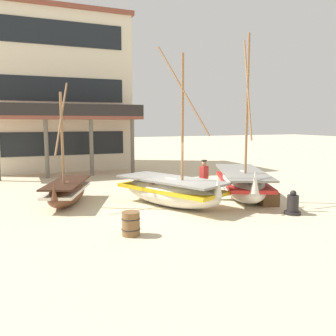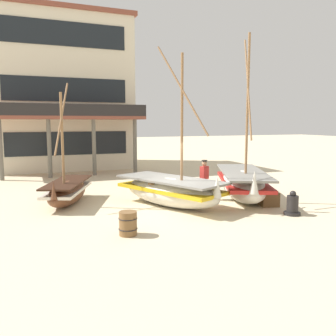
{
  "view_description": "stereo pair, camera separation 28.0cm",
  "coord_description": "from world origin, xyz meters",
  "px_view_note": "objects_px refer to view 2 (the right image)",
  "views": [
    {
      "loc": [
        -5.58,
        -12.3,
        3.28
      ],
      "look_at": [
        0.0,
        1.0,
        1.4
      ],
      "focal_mm": 38.19,
      "sensor_mm": 36.0,
      "label": 1
    },
    {
      "loc": [
        -5.32,
        -12.4,
        3.28
      ],
      "look_at": [
        0.0,
        1.0,
        1.4
      ],
      "focal_mm": 38.19,
      "sensor_mm": 36.0,
      "label": 2
    }
  ],
  "objects_px": {
    "capstan_winch": "(292,205)",
    "cargo_crate": "(269,199)",
    "fisherman_by_hull": "(204,180)",
    "wooden_barrel": "(128,223)",
    "fishing_boat_near_left": "(171,190)",
    "harbor_building_main": "(62,94)",
    "fishing_boat_centre_large": "(243,183)",
    "fishing_boat_far_right": "(67,191)"
  },
  "relations": [
    {
      "from": "capstan_winch",
      "to": "cargo_crate",
      "type": "xyz_separation_m",
      "value": [
        0.08,
        1.43,
        -0.07
      ]
    },
    {
      "from": "fisherman_by_hull",
      "to": "harbor_building_main",
      "type": "height_order",
      "value": "harbor_building_main"
    },
    {
      "from": "fishing_boat_near_left",
      "to": "fishing_boat_centre_large",
      "type": "xyz_separation_m",
      "value": [
        3.36,
        0.09,
        0.06
      ]
    },
    {
      "from": "fishing_boat_near_left",
      "to": "fisherman_by_hull",
      "type": "distance_m",
      "value": 1.81
    },
    {
      "from": "fishing_boat_near_left",
      "to": "fisherman_by_hull",
      "type": "bearing_deg",
      "value": 16.45
    },
    {
      "from": "harbor_building_main",
      "to": "capstan_winch",
      "type": "bearing_deg",
      "value": -70.56
    },
    {
      "from": "harbor_building_main",
      "to": "cargo_crate",
      "type": "bearing_deg",
      "value": -68.7
    },
    {
      "from": "fishing_boat_near_left",
      "to": "fisherman_by_hull",
      "type": "xyz_separation_m",
      "value": [
        1.72,
        0.51,
        0.23
      ]
    },
    {
      "from": "wooden_barrel",
      "to": "harbor_building_main",
      "type": "bearing_deg",
      "value": 90.33
    },
    {
      "from": "fishing_boat_near_left",
      "to": "capstan_winch",
      "type": "height_order",
      "value": "fishing_boat_near_left"
    },
    {
      "from": "harbor_building_main",
      "to": "fishing_boat_far_right",
      "type": "bearing_deg",
      "value": -94.95
    },
    {
      "from": "cargo_crate",
      "to": "wooden_barrel",
      "type": "bearing_deg",
      "value": -166.16
    },
    {
      "from": "wooden_barrel",
      "to": "harbor_building_main",
      "type": "relative_size",
      "value": 0.07
    },
    {
      "from": "fishing_boat_centre_large",
      "to": "wooden_barrel",
      "type": "xyz_separation_m",
      "value": [
        -5.9,
        -3.04,
        -0.32
      ]
    },
    {
      "from": "fisherman_by_hull",
      "to": "capstan_winch",
      "type": "distance_m",
      "value": 3.84
    },
    {
      "from": "capstan_winch",
      "to": "cargo_crate",
      "type": "distance_m",
      "value": 1.43
    },
    {
      "from": "wooden_barrel",
      "to": "cargo_crate",
      "type": "height_order",
      "value": "wooden_barrel"
    },
    {
      "from": "fishing_boat_near_left",
      "to": "cargo_crate",
      "type": "distance_m",
      "value": 3.85
    },
    {
      "from": "wooden_barrel",
      "to": "fishing_boat_near_left",
      "type": "bearing_deg",
      "value": 49.21
    },
    {
      "from": "fishing_boat_centre_large",
      "to": "wooden_barrel",
      "type": "relative_size",
      "value": 9.59
    },
    {
      "from": "fishing_boat_centre_large",
      "to": "cargo_crate",
      "type": "height_order",
      "value": "fishing_boat_centre_large"
    },
    {
      "from": "fishing_boat_centre_large",
      "to": "capstan_winch",
      "type": "xyz_separation_m",
      "value": [
        0.11,
        -2.97,
        -0.32
      ]
    },
    {
      "from": "fishing_boat_near_left",
      "to": "fishing_boat_centre_large",
      "type": "bearing_deg",
      "value": 1.58
    },
    {
      "from": "fishing_boat_far_right",
      "to": "capstan_winch",
      "type": "distance_m",
      "value": 8.6
    },
    {
      "from": "fishing_boat_far_right",
      "to": "wooden_barrel",
      "type": "distance_m",
      "value": 4.91
    },
    {
      "from": "fishing_boat_centre_large",
      "to": "harbor_building_main",
      "type": "xyz_separation_m",
      "value": [
        -6.0,
        14.34,
        4.6
      ]
    },
    {
      "from": "wooden_barrel",
      "to": "cargo_crate",
      "type": "xyz_separation_m",
      "value": [
        6.09,
        1.5,
        -0.08
      ]
    },
    {
      "from": "fishing_boat_far_right",
      "to": "capstan_winch",
      "type": "xyz_separation_m",
      "value": [
        7.2,
        -4.69,
        -0.18
      ]
    },
    {
      "from": "capstan_winch",
      "to": "wooden_barrel",
      "type": "relative_size",
      "value": 1.24
    },
    {
      "from": "fisherman_by_hull",
      "to": "harbor_building_main",
      "type": "bearing_deg",
      "value": 107.38
    },
    {
      "from": "fishing_boat_near_left",
      "to": "cargo_crate",
      "type": "height_order",
      "value": "fishing_boat_near_left"
    },
    {
      "from": "fishing_boat_near_left",
      "to": "harbor_building_main",
      "type": "relative_size",
      "value": 0.58
    },
    {
      "from": "fishing_boat_near_left",
      "to": "harbor_building_main",
      "type": "bearing_deg",
      "value": 100.36
    },
    {
      "from": "fishing_boat_centre_large",
      "to": "harbor_building_main",
      "type": "distance_m",
      "value": 16.21
    },
    {
      "from": "fishing_boat_near_left",
      "to": "wooden_barrel",
      "type": "height_order",
      "value": "fishing_boat_near_left"
    },
    {
      "from": "capstan_winch",
      "to": "cargo_crate",
      "type": "height_order",
      "value": "capstan_winch"
    },
    {
      "from": "fisherman_by_hull",
      "to": "harbor_building_main",
      "type": "xyz_separation_m",
      "value": [
        -4.36,
        13.93,
        4.43
      ]
    },
    {
      "from": "fishing_boat_far_right",
      "to": "harbor_building_main",
      "type": "height_order",
      "value": "harbor_building_main"
    },
    {
      "from": "fishing_boat_near_left",
      "to": "capstan_winch",
      "type": "xyz_separation_m",
      "value": [
        3.47,
        -2.87,
        -0.27
      ]
    },
    {
      "from": "fishing_boat_centre_large",
      "to": "fisherman_by_hull",
      "type": "height_order",
      "value": "fishing_boat_centre_large"
    },
    {
      "from": "fishing_boat_near_left",
      "to": "fishing_boat_far_right",
      "type": "xyz_separation_m",
      "value": [
        -3.73,
        1.81,
        -0.08
      ]
    },
    {
      "from": "fishing_boat_near_left",
      "to": "fishing_boat_centre_large",
      "type": "distance_m",
      "value": 3.36
    }
  ]
}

